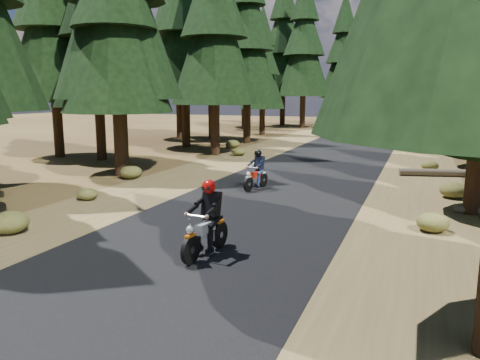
% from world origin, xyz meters
% --- Properties ---
extents(ground, '(120.00, 120.00, 0.00)m').
position_xyz_m(ground, '(0.00, 0.00, 0.00)').
color(ground, '#422A17').
rests_on(ground, ground).
extents(road, '(6.00, 100.00, 0.01)m').
position_xyz_m(road, '(0.00, 5.00, 0.01)').
color(road, black).
rests_on(road, ground).
extents(shoulder_l, '(3.20, 100.00, 0.01)m').
position_xyz_m(shoulder_l, '(-4.60, 5.00, 0.00)').
color(shoulder_l, brown).
rests_on(shoulder_l, ground).
extents(shoulder_r, '(3.20, 100.00, 0.01)m').
position_xyz_m(shoulder_r, '(4.60, 5.00, 0.00)').
color(shoulder_r, brown).
rests_on(shoulder_r, ground).
extents(pine_forest, '(34.59, 55.08, 16.32)m').
position_xyz_m(pine_forest, '(-0.02, 21.05, 7.89)').
color(pine_forest, black).
rests_on(pine_forest, ground).
extents(log_near, '(6.00, 1.80, 0.32)m').
position_xyz_m(log_near, '(6.74, 11.22, 0.16)').
color(log_near, '#4C4233').
rests_on(log_near, ground).
extents(understory_shrubs, '(15.09, 33.25, 0.67)m').
position_xyz_m(understory_shrubs, '(1.25, 7.25, 0.27)').
color(understory_shrubs, '#474C1E').
rests_on(understory_shrubs, ground).
extents(rider_lead, '(0.72, 1.87, 1.63)m').
position_xyz_m(rider_lead, '(0.42, -1.60, 0.55)').
color(rider_lead, beige).
rests_on(rider_lead, road).
extents(rider_follow, '(0.79, 1.67, 1.44)m').
position_xyz_m(rider_follow, '(-0.93, 5.48, 0.48)').
color(rider_follow, '#A4180A').
rests_on(rider_follow, road).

